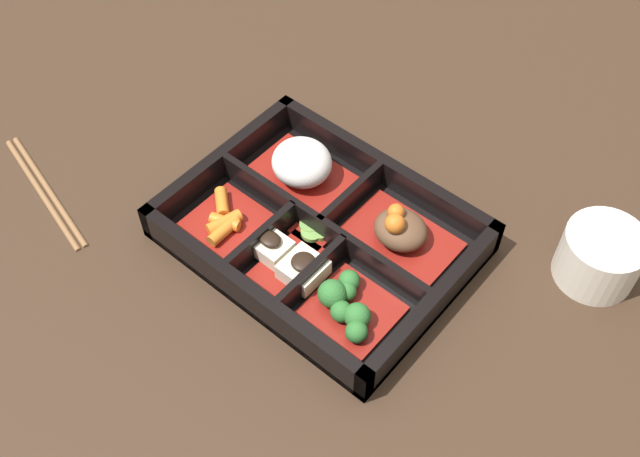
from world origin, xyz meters
TOP-DOWN VIEW (x-y plane):
  - ground_plane at (0.00, 0.00)m, footprint 3.00×3.00m
  - bento_base at (0.00, 0.00)m, footprint 0.32×0.24m
  - bento_rim at (-0.00, -0.00)m, footprint 0.32×0.24m
  - bowl_rice at (-0.07, 0.05)m, footprint 0.12×0.09m
  - bowl_stew at (0.07, 0.05)m, footprint 0.12×0.09m
  - bowl_carrots at (-0.09, -0.06)m, footprint 0.08×0.08m
  - bowl_tofu at (0.00, -0.05)m, footprint 0.09×0.08m
  - bowl_greens at (0.08, -0.06)m, footprint 0.09×0.08m
  - bowl_pickles at (-0.01, -0.00)m, footprint 0.04×0.04m
  - tea_cup at (0.25, 0.16)m, footprint 0.09×0.09m
  - chopsticks at (-0.30, -0.15)m, footprint 0.20×0.06m

SIDE VIEW (x-z plane):
  - ground_plane at x=0.00m, z-range 0.00..0.00m
  - chopsticks at x=-0.30m, z-range 0.00..0.01m
  - bento_base at x=0.00m, z-range 0.00..0.01m
  - bowl_pickles at x=-0.01m, z-range 0.01..0.02m
  - bowl_carrots at x=-0.09m, z-range 0.01..0.03m
  - bento_rim at x=0.00m, z-range 0.00..0.04m
  - bowl_tofu at x=0.00m, z-range 0.01..0.04m
  - bowl_greens at x=0.08m, z-range 0.01..0.04m
  - bowl_stew at x=0.07m, z-range 0.00..0.05m
  - tea_cup at x=0.25m, z-range 0.00..0.06m
  - bowl_rice at x=-0.07m, z-range 0.01..0.06m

